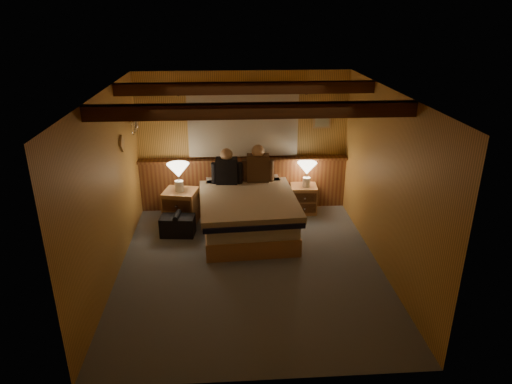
{
  "coord_description": "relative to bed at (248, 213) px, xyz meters",
  "views": [
    {
      "loc": [
        -0.29,
        -5.49,
        3.35
      ],
      "look_at": [
        0.11,
        0.4,
        0.95
      ],
      "focal_mm": 32.0,
      "sensor_mm": 36.0,
      "label": 1
    }
  ],
  "objects": [
    {
      "name": "ceiling_beams",
      "position": [
        -0.02,
        -0.9,
        1.98
      ],
      "size": [
        3.6,
        1.65,
        0.16
      ],
      "color": "#4D2813",
      "rests_on": "ceiling"
    },
    {
      "name": "bed",
      "position": [
        0.0,
        0.0,
        0.0
      ],
      "size": [
        1.56,
        1.95,
        0.64
      ],
      "rotation": [
        0.0,
        0.0,
        0.06
      ],
      "color": "#AD7E49",
      "rests_on": "floor"
    },
    {
      "name": "wall_right",
      "position": [
        1.78,
        -1.05,
        0.87
      ],
      "size": [
        0.0,
        4.2,
        4.2
      ],
      "primitive_type": "plane",
      "rotation": [
        1.57,
        0.0,
        -1.57
      ],
      "color": "gold",
      "rests_on": "floor"
    },
    {
      "name": "wall_back",
      "position": [
        -0.02,
        1.05,
        0.87
      ],
      "size": [
        3.6,
        0.0,
        3.6
      ],
      "primitive_type": "plane",
      "rotation": [
        1.57,
        0.0,
        0.0
      ],
      "color": "gold",
      "rests_on": "floor"
    },
    {
      "name": "ceiling",
      "position": [
        -0.02,
        -1.05,
        2.07
      ],
      "size": [
        4.2,
        4.2,
        0.0
      ],
      "primitive_type": "plane",
      "rotation": [
        3.14,
        0.0,
        0.0
      ],
      "color": "#E3A155",
      "rests_on": "wall_back"
    },
    {
      "name": "wall_left",
      "position": [
        -1.82,
        -1.05,
        0.87
      ],
      "size": [
        0.0,
        4.2,
        4.2
      ],
      "primitive_type": "plane",
      "rotation": [
        1.57,
        0.0,
        1.57
      ],
      "color": "gold",
      "rests_on": "floor"
    },
    {
      "name": "person_right",
      "position": [
        0.21,
        0.63,
        0.56
      ],
      "size": [
        0.54,
        0.23,
        0.65
      ],
      "rotation": [
        0.0,
        0.0,
        -0.05
      ],
      "color": "#472F1C",
      "rests_on": "bed"
    },
    {
      "name": "lamp_right",
      "position": [
        1.05,
        0.68,
        0.46
      ],
      "size": [
        0.33,
        0.33,
        0.44
      ],
      "color": "white",
      "rests_on": "nightstand_right"
    },
    {
      "name": "curtain_window",
      "position": [
        -0.02,
        0.98,
        1.19
      ],
      "size": [
        2.18,
        0.09,
        1.11
      ],
      "color": "#4D2813",
      "rests_on": "wall_back"
    },
    {
      "name": "coat_rail",
      "position": [
        -1.74,
        0.53,
        1.34
      ],
      "size": [
        0.05,
        0.55,
        0.24
      ],
      "color": "silver",
      "rests_on": "wall_left"
    },
    {
      "name": "framed_print",
      "position": [
        1.33,
        1.03,
        1.22
      ],
      "size": [
        0.3,
        0.04,
        0.25
      ],
      "color": "tan",
      "rests_on": "wall_back"
    },
    {
      "name": "wall_front",
      "position": [
        -0.02,
        -3.15,
        0.87
      ],
      "size": [
        3.6,
        0.0,
        3.6
      ],
      "primitive_type": "plane",
      "rotation": [
        -1.57,
        0.0,
        0.0
      ],
      "color": "gold",
      "rests_on": "floor"
    },
    {
      "name": "floor",
      "position": [
        -0.02,
        -1.05,
        -0.33
      ],
      "size": [
        4.2,
        4.2,
        0.0
      ],
      "primitive_type": "plane",
      "color": "slate",
      "rests_on": "ground"
    },
    {
      "name": "person_left",
      "position": [
        -0.31,
        0.55,
        0.55
      ],
      "size": [
        0.51,
        0.23,
        0.62
      ],
      "rotation": [
        0.0,
        0.0,
        -0.07
      ],
      "color": "black",
      "rests_on": "bed"
    },
    {
      "name": "nightstand_left",
      "position": [
        -1.08,
        0.43,
        -0.05
      ],
      "size": [
        0.6,
        0.56,
        0.57
      ],
      "rotation": [
        0.0,
        0.0,
        -0.21
      ],
      "color": "#AD7E49",
      "rests_on": "floor"
    },
    {
      "name": "duffel_bag",
      "position": [
        -1.11,
        -0.02,
        -0.17
      ],
      "size": [
        0.55,
        0.37,
        0.38
      ],
      "rotation": [
        0.0,
        0.0,
        -0.1
      ],
      "color": "black",
      "rests_on": "floor"
    },
    {
      "name": "nightstand_right",
      "position": [
        1.01,
        0.72,
        -0.09
      ],
      "size": [
        0.46,
        0.42,
        0.49
      ],
      "rotation": [
        0.0,
        0.0,
        -0.06
      ],
      "color": "#AD7E49",
      "rests_on": "floor"
    },
    {
      "name": "wainscot",
      "position": [
        -0.02,
        0.98,
        0.15
      ],
      "size": [
        3.6,
        0.23,
        0.94
      ],
      "color": "brown",
      "rests_on": "wall_back"
    },
    {
      "name": "lamp_left",
      "position": [
        -1.09,
        0.41,
        0.57
      ],
      "size": [
        0.36,
        0.36,
        0.47
      ],
      "color": "white",
      "rests_on": "nightstand_left"
    }
  ]
}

